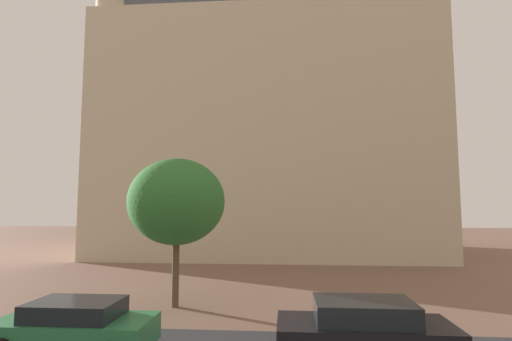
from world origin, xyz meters
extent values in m
cube|color=beige|center=(-1.09, 32.13, 9.18)|extent=(25.67, 15.41, 18.35)
cube|color=#4C515B|center=(-1.09, 32.13, 19.55)|extent=(23.62, 14.17, 2.40)
cube|color=beige|center=(-2.60, 32.13, 16.97)|extent=(4.31, 4.31, 33.93)
cylinder|color=beige|center=(-12.42, 25.92, 10.27)|extent=(2.80, 2.80, 20.53)
cylinder|color=beige|center=(10.25, 25.92, 10.62)|extent=(2.80, 2.80, 21.24)
cube|color=black|center=(2.46, 8.75, 0.57)|extent=(4.32, 1.83, 0.78)
cube|color=black|center=(2.46, 8.75, 1.22)|extent=(2.42, 1.61, 0.53)
cylinder|color=black|center=(3.89, 9.66, 0.32)|extent=(0.64, 0.22, 0.64)
cylinder|color=black|center=(1.03, 9.66, 0.32)|extent=(0.64, 0.22, 0.64)
cube|color=#287042|center=(-5.03, 8.75, 0.53)|extent=(4.07, 1.76, 0.71)
cube|color=black|center=(-5.03, 8.75, 1.11)|extent=(2.28, 1.55, 0.46)
cylinder|color=black|center=(-6.37, 9.63, 0.32)|extent=(0.64, 0.22, 0.64)
cylinder|color=black|center=(-3.68, 9.63, 0.32)|extent=(0.64, 0.22, 0.64)
cylinder|color=brown|center=(-3.72, 13.48, 1.26)|extent=(0.28, 0.28, 2.51)
ellipsoid|color=#2D6B2D|center=(-3.72, 13.48, 4.01)|extent=(3.75, 3.75, 3.37)
camera|label=1|loc=(0.54, -1.27, 3.83)|focal=26.93mm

